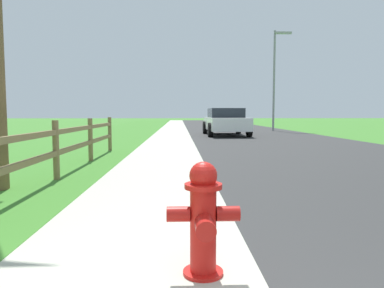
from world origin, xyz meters
TOP-DOWN VIEW (x-y plane):
  - ground_plane at (0.00, 25.00)m, footprint 120.00×120.00m
  - road_asphalt at (3.50, 27.00)m, footprint 7.00×66.00m
  - curb_concrete at (-3.00, 27.00)m, footprint 6.00×66.00m
  - grass_verge at (-4.50, 27.00)m, footprint 5.00×66.00m
  - fire_hydrant at (-0.43, 1.89)m, footprint 0.52×0.44m
  - rail_fence at (-2.74, 5.74)m, footprint 0.11×10.05m
  - parked_suv_white at (1.88, 18.61)m, footprint 2.20×4.82m
  - street_lamp at (5.80, 23.40)m, footprint 1.17×0.20m

SIDE VIEW (x-z plane):
  - ground_plane at x=0.00m, z-range 0.00..0.00m
  - road_asphalt at x=3.50m, z-range 0.00..0.01m
  - curb_concrete at x=-3.00m, z-range 0.00..0.01m
  - grass_verge at x=-4.50m, z-range 0.00..0.01m
  - fire_hydrant at x=-0.43m, z-range 0.01..0.83m
  - rail_fence at x=-2.74m, z-range 0.09..1.13m
  - parked_suv_white at x=1.88m, z-range 0.02..1.45m
  - street_lamp at x=5.80m, z-range 0.60..7.15m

